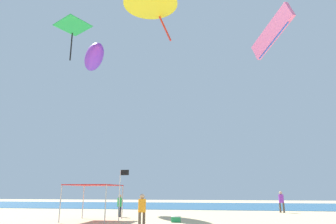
{
  "coord_description": "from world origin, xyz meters",
  "views": [
    {
      "loc": [
        1.66,
        -14.93,
        1.87
      ],
      "look_at": [
        -2.46,
        9.07,
        8.17
      ],
      "focal_mm": 32.83,
      "sensor_mm": 36.0,
      "label": 1
    }
  ],
  "objects_px": {
    "person_central": "(142,208)",
    "cooler_box": "(176,219)",
    "person_near_tent": "(120,204)",
    "canopy_tent": "(94,186)",
    "kite_diamond_green": "(73,28)",
    "person_leftmost": "(281,200)",
    "kite_delta_yellow": "(151,0)",
    "kite_parafoil_pink": "(272,33)",
    "banner_flag": "(121,189)",
    "kite_inflatable_purple": "(94,57)"
  },
  "relations": [
    {
      "from": "banner_flag",
      "to": "kite_inflatable_purple",
      "type": "distance_m",
      "value": 21.22
    },
    {
      "from": "person_leftmost",
      "to": "kite_parafoil_pink",
      "type": "xyz_separation_m",
      "value": [
        -1.93,
        -12.88,
        9.92
      ]
    },
    {
      "from": "canopy_tent",
      "to": "kite_diamond_green",
      "type": "xyz_separation_m",
      "value": [
        -5.87,
        6.03,
        15.86
      ]
    },
    {
      "from": "person_leftmost",
      "to": "kite_delta_yellow",
      "type": "xyz_separation_m",
      "value": [
        -10.93,
        -6.42,
        17.57
      ]
    },
    {
      "from": "cooler_box",
      "to": "kite_parafoil_pink",
      "type": "bearing_deg",
      "value": -22.57
    },
    {
      "from": "person_leftmost",
      "to": "kite_diamond_green",
      "type": "height_order",
      "value": "kite_diamond_green"
    },
    {
      "from": "kite_parafoil_pink",
      "to": "person_central",
      "type": "bearing_deg",
      "value": 66.34
    },
    {
      "from": "canopy_tent",
      "to": "person_near_tent",
      "type": "relative_size",
      "value": 2.04
    },
    {
      "from": "banner_flag",
      "to": "kite_parafoil_pink",
      "type": "relative_size",
      "value": 0.98
    },
    {
      "from": "person_central",
      "to": "kite_diamond_green",
      "type": "bearing_deg",
      "value": -100.54
    },
    {
      "from": "person_near_tent",
      "to": "banner_flag",
      "type": "bearing_deg",
      "value": -15.39
    },
    {
      "from": "cooler_box",
      "to": "person_near_tent",
      "type": "bearing_deg",
      "value": 145.17
    },
    {
      "from": "banner_flag",
      "to": "person_central",
      "type": "bearing_deg",
      "value": -54.69
    },
    {
      "from": "person_central",
      "to": "person_leftmost",
      "type": "bearing_deg",
      "value": 177.7
    },
    {
      "from": "person_near_tent",
      "to": "cooler_box",
      "type": "xyz_separation_m",
      "value": [
        4.78,
        -3.33,
        -0.79
      ]
    },
    {
      "from": "canopy_tent",
      "to": "kite_diamond_green",
      "type": "relative_size",
      "value": 0.84
    },
    {
      "from": "person_near_tent",
      "to": "person_central",
      "type": "relative_size",
      "value": 0.95
    },
    {
      "from": "banner_flag",
      "to": "kite_inflatable_purple",
      "type": "bearing_deg",
      "value": 123.31
    },
    {
      "from": "person_central",
      "to": "kite_inflatable_purple",
      "type": "relative_size",
      "value": 0.24
    },
    {
      "from": "canopy_tent",
      "to": "kite_delta_yellow",
      "type": "relative_size",
      "value": 0.51
    },
    {
      "from": "person_leftmost",
      "to": "kite_diamond_green",
      "type": "distance_m",
      "value": 26.22
    },
    {
      "from": "person_near_tent",
      "to": "cooler_box",
      "type": "distance_m",
      "value": 5.88
    },
    {
      "from": "cooler_box",
      "to": "kite_diamond_green",
      "type": "bearing_deg",
      "value": 151.8
    },
    {
      "from": "banner_flag",
      "to": "kite_parafoil_pink",
      "type": "distance_m",
      "value": 13.58
    },
    {
      "from": "person_leftmost",
      "to": "person_central",
      "type": "bearing_deg",
      "value": -89.37
    },
    {
      "from": "person_near_tent",
      "to": "person_leftmost",
      "type": "bearing_deg",
      "value": 84.07
    },
    {
      "from": "kite_delta_yellow",
      "to": "kite_parafoil_pink",
      "type": "bearing_deg",
      "value": 79.1
    },
    {
      "from": "banner_flag",
      "to": "canopy_tent",
      "type": "bearing_deg",
      "value": 173.92
    },
    {
      "from": "kite_delta_yellow",
      "to": "kite_diamond_green",
      "type": "height_order",
      "value": "kite_delta_yellow"
    },
    {
      "from": "kite_parafoil_pink",
      "to": "kite_inflatable_purple",
      "type": "distance_m",
      "value": 23.93
    },
    {
      "from": "cooler_box",
      "to": "kite_inflatable_purple",
      "type": "xyz_separation_m",
      "value": [
        -11.59,
        12.03,
        17.25
      ]
    },
    {
      "from": "person_near_tent",
      "to": "kite_parafoil_pink",
      "type": "bearing_deg",
      "value": 27.53
    },
    {
      "from": "person_leftmost",
      "to": "kite_delta_yellow",
      "type": "distance_m",
      "value": 21.67
    },
    {
      "from": "person_central",
      "to": "cooler_box",
      "type": "distance_m",
      "value": 3.68
    },
    {
      "from": "person_central",
      "to": "banner_flag",
      "type": "bearing_deg",
      "value": -112.08
    },
    {
      "from": "kite_delta_yellow",
      "to": "person_leftmost",
      "type": "bearing_deg",
      "value": 145.18
    },
    {
      "from": "person_near_tent",
      "to": "person_central",
      "type": "bearing_deg",
      "value": -6.84
    },
    {
      "from": "person_leftmost",
      "to": "banner_flag",
      "type": "bearing_deg",
      "value": -102.96
    },
    {
      "from": "banner_flag",
      "to": "kite_parafoil_pink",
      "type": "xyz_separation_m",
      "value": [
        9.83,
        -2.47,
        9.04
      ]
    },
    {
      "from": "person_near_tent",
      "to": "kite_delta_yellow",
      "type": "height_order",
      "value": "kite_delta_yellow"
    },
    {
      "from": "canopy_tent",
      "to": "cooler_box",
      "type": "height_order",
      "value": "canopy_tent"
    },
    {
      "from": "kite_parafoil_pink",
      "to": "person_near_tent",
      "type": "bearing_deg",
      "value": 32.57
    },
    {
      "from": "kite_parafoil_pink",
      "to": "cooler_box",
      "type": "bearing_deg",
      "value": 38.25
    },
    {
      "from": "person_leftmost",
      "to": "kite_inflatable_purple",
      "type": "xyz_separation_m",
      "value": [
        -19.75,
        1.75,
        16.33
      ]
    },
    {
      "from": "kite_inflatable_purple",
      "to": "person_near_tent",
      "type": "bearing_deg",
      "value": 6.79
    },
    {
      "from": "person_leftmost",
      "to": "kite_diamond_green",
      "type": "xyz_separation_m",
      "value": [
        -19.56,
        -4.17,
        16.95
      ]
    },
    {
      "from": "person_leftmost",
      "to": "banner_flag",
      "type": "distance_m",
      "value": 15.73
    },
    {
      "from": "canopy_tent",
      "to": "person_leftmost",
      "type": "height_order",
      "value": "canopy_tent"
    },
    {
      "from": "kite_parafoil_pink",
      "to": "person_leftmost",
      "type": "bearing_deg",
      "value": -37.69
    },
    {
      "from": "person_near_tent",
      "to": "banner_flag",
      "type": "height_order",
      "value": "banner_flag"
    }
  ]
}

